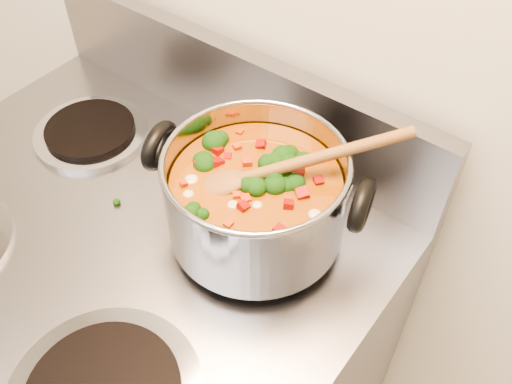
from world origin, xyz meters
TOP-DOWN VIEW (x-y plane):
  - electric_range at (0.03, 1.16)m, footprint 0.75×0.68m
  - stockpot at (0.20, 1.30)m, footprint 0.30×0.24m
  - wooden_spoon at (0.21, 1.32)m, footprint 0.22×0.22m
  - cooktop_crumbs at (0.06, 1.29)m, footprint 0.08×0.20m

SIDE VIEW (x-z plane):
  - electric_range at x=0.03m, z-range -0.07..1.01m
  - cooktop_crumbs at x=0.06m, z-range 0.92..0.93m
  - stockpot at x=0.20m, z-range 0.93..1.07m
  - wooden_spoon at x=0.21m, z-range 1.00..1.09m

